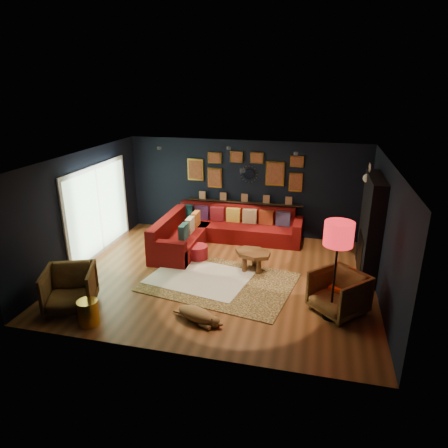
% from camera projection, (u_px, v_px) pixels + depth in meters
% --- Properties ---
extents(floor, '(6.50, 6.50, 0.00)m').
position_uv_depth(floor, '(221.00, 276.00, 8.81)').
color(floor, brown).
rests_on(floor, ground).
extents(room_walls, '(6.50, 6.50, 6.50)m').
position_uv_depth(room_walls, '(221.00, 207.00, 8.27)').
color(room_walls, black).
rests_on(room_walls, ground).
extents(sectional, '(3.41, 2.69, 0.86)m').
position_uv_depth(sectional, '(215.00, 232.00, 10.49)').
color(sectional, maroon).
rests_on(sectional, ground).
extents(ledge, '(3.20, 0.12, 0.04)m').
position_uv_depth(ledge, '(244.00, 202.00, 10.95)').
color(ledge, black).
rests_on(ledge, room_walls).
extents(gallery_wall, '(3.15, 0.04, 1.02)m').
position_uv_depth(gallery_wall, '(245.00, 170.00, 10.69)').
color(gallery_wall, gold).
rests_on(gallery_wall, room_walls).
extents(sunburst_mirror, '(0.47, 0.16, 0.47)m').
position_uv_depth(sunburst_mirror, '(249.00, 174.00, 10.70)').
color(sunburst_mirror, silver).
rests_on(sunburst_mirror, room_walls).
extents(fireplace, '(0.31, 1.60, 2.20)m').
position_uv_depth(fireplace, '(370.00, 230.00, 8.61)').
color(fireplace, black).
rests_on(fireplace, ground).
extents(deer_head, '(0.50, 0.28, 0.45)m').
position_uv_depth(deer_head, '(376.00, 179.00, 8.71)').
color(deer_head, white).
rests_on(deer_head, fireplace).
extents(sliding_door, '(0.06, 2.80, 2.20)m').
position_uv_depth(sliding_door, '(99.00, 210.00, 9.70)').
color(sliding_door, white).
rests_on(sliding_door, ground).
extents(ceiling_spots, '(3.30, 2.50, 0.06)m').
position_uv_depth(ceiling_spots, '(230.00, 154.00, 8.68)').
color(ceiling_spots, black).
rests_on(ceiling_spots, room_walls).
extents(shag_rug, '(2.33, 1.88, 0.03)m').
position_uv_depth(shag_rug, '(200.00, 277.00, 8.72)').
color(shag_rug, white).
rests_on(shag_rug, ground).
extents(leopard_rug, '(3.34, 2.65, 0.02)m').
position_uv_depth(leopard_rug, '(220.00, 282.00, 8.52)').
color(leopard_rug, tan).
rests_on(leopard_rug, ground).
extents(coffee_table, '(1.02, 0.89, 0.43)m').
position_uv_depth(coffee_table, '(253.00, 255.00, 8.96)').
color(coffee_table, '#5A331A').
rests_on(coffee_table, shag_rug).
extents(pouf, '(0.48, 0.48, 0.31)m').
position_uv_depth(pouf, '(198.00, 252.00, 9.59)').
color(pouf, '#A61B26').
rests_on(pouf, shag_rug).
extents(armchair_left, '(1.12, 1.09, 0.90)m').
position_uv_depth(armchair_left, '(70.00, 287.00, 7.41)').
color(armchair_left, '#A57134').
rests_on(armchair_left, ground).
extents(armchair_right, '(1.17, 1.16, 0.88)m').
position_uv_depth(armchair_right, '(339.00, 291.00, 7.29)').
color(armchair_right, '#A57134').
rests_on(armchair_right, ground).
extents(gold_stool, '(0.36, 0.36, 0.45)m').
position_uv_depth(gold_stool, '(88.00, 312.00, 7.00)').
color(gold_stool, gold).
rests_on(gold_stool, ground).
extents(orange_chair, '(0.49, 0.49, 0.77)m').
position_uv_depth(orange_chair, '(343.00, 283.00, 7.56)').
color(orange_chair, black).
rests_on(orange_chair, ground).
extents(floor_lamp, '(0.51, 0.51, 1.84)m').
position_uv_depth(floor_lamp, '(338.00, 238.00, 6.74)').
color(floor_lamp, black).
rests_on(floor_lamp, ground).
extents(dog, '(1.15, 0.85, 0.33)m').
position_uv_depth(dog, '(196.00, 312.00, 7.11)').
color(dog, '#A37745').
rests_on(dog, leopard_rug).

